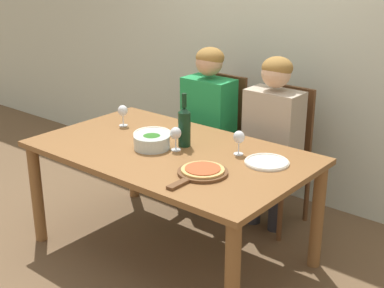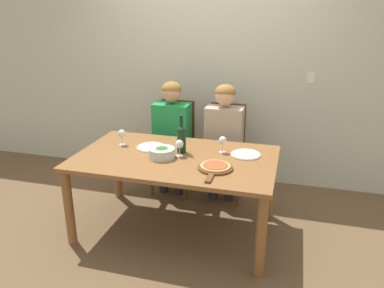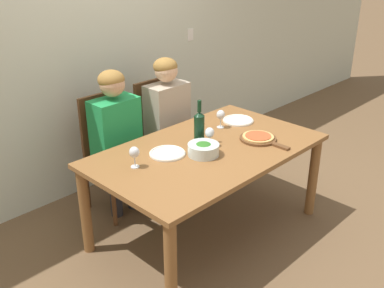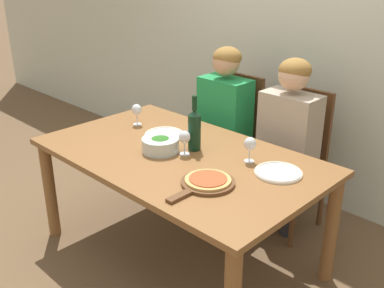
% 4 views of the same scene
% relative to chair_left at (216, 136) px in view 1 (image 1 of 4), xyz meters
% --- Properties ---
extents(ground_plane, '(40.00, 40.00, 0.00)m').
position_rel_chair_left_xyz_m(ground_plane, '(0.28, -0.85, -0.53)').
color(ground_plane, brown).
extents(back_wall, '(10.00, 0.06, 2.70)m').
position_rel_chair_left_xyz_m(back_wall, '(0.28, 0.44, 0.82)').
color(back_wall, beige).
rests_on(back_wall, ground).
extents(dining_table, '(1.73, 1.03, 0.73)m').
position_rel_chair_left_xyz_m(dining_table, '(0.28, -0.85, 0.11)').
color(dining_table, brown).
rests_on(dining_table, ground).
extents(chair_left, '(0.42, 0.42, 0.99)m').
position_rel_chair_left_xyz_m(chair_left, '(0.00, 0.00, 0.00)').
color(chair_left, brown).
rests_on(chair_left, ground).
extents(chair_right, '(0.42, 0.42, 0.99)m').
position_rel_chair_left_xyz_m(chair_right, '(0.57, 0.00, 0.00)').
color(chair_right, brown).
rests_on(chair_right, ground).
extents(person_woman, '(0.47, 0.51, 1.23)m').
position_rel_chair_left_xyz_m(person_woman, '(-0.00, -0.12, 0.22)').
color(person_woman, '#28282D').
rests_on(person_woman, ground).
extents(person_man, '(0.47, 0.51, 1.23)m').
position_rel_chair_left_xyz_m(person_man, '(0.57, -0.12, 0.22)').
color(person_man, '#28282D').
rests_on(person_man, ground).
extents(wine_bottle, '(0.08, 0.08, 0.34)m').
position_rel_chair_left_xyz_m(wine_bottle, '(0.30, -0.74, 0.34)').
color(wine_bottle, black).
rests_on(wine_bottle, dining_table).
extents(broccoli_bowl, '(0.23, 0.23, 0.09)m').
position_rel_chair_left_xyz_m(broccoli_bowl, '(0.18, -0.91, 0.25)').
color(broccoli_bowl, silver).
rests_on(broccoli_bowl, dining_table).
extents(dinner_plate_left, '(0.26, 0.26, 0.02)m').
position_rel_chair_left_xyz_m(dinner_plate_left, '(0.00, -0.72, 0.21)').
color(dinner_plate_left, silver).
rests_on(dinner_plate_left, dining_table).
extents(dinner_plate_right, '(0.26, 0.26, 0.02)m').
position_rel_chair_left_xyz_m(dinner_plate_right, '(0.87, -0.67, 0.21)').
color(dinner_plate_right, silver).
rests_on(dinner_plate_right, dining_table).
extents(pizza_on_board, '(0.28, 0.42, 0.04)m').
position_rel_chair_left_xyz_m(pizza_on_board, '(0.67, -1.03, 0.22)').
color(pizza_on_board, brown).
rests_on(pizza_on_board, dining_table).
extents(wine_glass_left, '(0.07, 0.07, 0.15)m').
position_rel_chair_left_xyz_m(wine_glass_left, '(-0.29, -0.71, 0.31)').
color(wine_glass_left, silver).
rests_on(wine_glass_left, dining_table).
extents(wine_glass_right, '(0.07, 0.07, 0.15)m').
position_rel_chair_left_xyz_m(wine_glass_right, '(0.66, -0.65, 0.31)').
color(wine_glass_right, silver).
rests_on(wine_glass_right, dining_table).
extents(wine_glass_centre, '(0.07, 0.07, 0.15)m').
position_rel_chair_left_xyz_m(wine_glass_centre, '(0.32, -0.84, 0.31)').
color(wine_glass_centre, silver).
rests_on(wine_glass_centre, dining_table).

